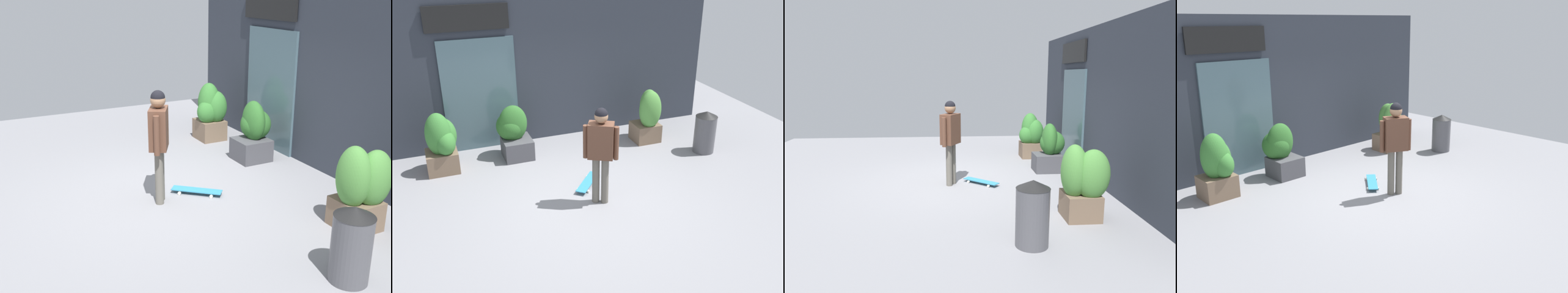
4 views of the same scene
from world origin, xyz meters
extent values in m
plane|color=gray|center=(0.00, 0.00, 0.00)|extent=(12.00, 12.00, 0.00)
cube|color=#2D333D|center=(0.00, 2.99, 1.67)|extent=(8.19, 0.25, 3.33)
cube|color=#47606B|center=(-1.37, 2.85, 1.22)|extent=(1.57, 0.06, 2.43)
cube|color=black|center=(-1.49, 2.83, 2.85)|extent=(1.68, 0.05, 0.51)
cylinder|color=#666056|center=(0.07, -0.20, 0.44)|extent=(0.13, 0.13, 0.89)
cylinder|color=#666056|center=(0.20, -0.28, 0.44)|extent=(0.13, 0.13, 0.89)
cube|color=brown|center=(0.14, -0.24, 1.20)|extent=(0.50, 0.44, 0.63)
cylinder|color=brown|center=(-0.09, -0.11, 1.16)|extent=(0.09, 0.09, 0.60)
cylinder|color=brown|center=(0.36, -0.37, 1.16)|extent=(0.09, 0.09, 0.60)
sphere|color=#997051|center=(0.14, -0.24, 1.63)|extent=(0.23, 0.23, 0.23)
sphere|color=black|center=(0.14, -0.24, 1.67)|extent=(0.22, 0.22, 0.22)
cube|color=teal|center=(0.15, 0.40, 0.07)|extent=(0.68, 0.75, 0.02)
cylinder|color=silver|center=(0.24, 0.66, 0.03)|extent=(0.06, 0.06, 0.05)
cylinder|color=silver|center=(0.40, 0.53, 0.03)|extent=(0.06, 0.06, 0.05)
cylinder|color=silver|center=(-0.10, 0.26, 0.03)|extent=(0.06, 0.06, 0.05)
cylinder|color=silver|center=(0.05, 0.13, 0.03)|extent=(0.06, 0.06, 0.05)
cube|color=brown|center=(2.14, 1.87, 0.21)|extent=(0.58, 0.56, 0.42)
ellipsoid|color=#4C8C3D|center=(2.28, 1.99, 0.77)|extent=(0.41, 0.55, 0.81)
ellipsoid|color=#4C8C3D|center=(2.17, 1.73, 0.80)|extent=(0.51, 0.41, 0.87)
cube|color=brown|center=(-2.36, 1.99, 0.22)|extent=(0.61, 0.55, 0.43)
ellipsoid|color=#387A33|center=(-2.37, 1.97, 0.81)|extent=(0.50, 0.47, 0.88)
ellipsoid|color=#387A33|center=(-2.27, 2.08, 0.73)|extent=(0.50, 0.49, 0.70)
ellipsoid|color=#387A33|center=(-2.27, 1.89, 0.65)|extent=(0.40, 0.48, 0.51)
cube|color=#47474C|center=(-0.81, 2.07, 0.21)|extent=(0.60, 0.63, 0.42)
ellipsoid|color=#2D6628|center=(-0.86, 2.13, 0.76)|extent=(0.60, 0.36, 0.79)
ellipsoid|color=#2D6628|center=(-0.91, 2.21, 0.68)|extent=(0.58, 0.60, 0.59)
cylinder|color=#4C4C51|center=(3.06, 0.87, 0.41)|extent=(0.46, 0.46, 0.82)
cone|color=black|center=(3.06, 0.87, 0.88)|extent=(0.47, 0.47, 0.11)
camera|label=1|loc=(6.47, -2.82, 3.23)|focal=43.67mm
camera|label=2|loc=(-2.56, -6.55, 4.30)|focal=41.22mm
camera|label=3|loc=(7.67, -0.19, 2.31)|focal=33.67mm
camera|label=4|loc=(-5.56, -5.43, 3.24)|focal=39.52mm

